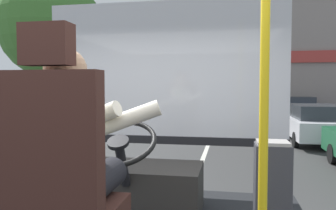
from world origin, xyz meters
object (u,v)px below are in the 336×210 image
object	(u,v)px
fare_box	(272,199)
parked_car_blue	(295,109)
bus_driver	(73,149)
driver_seat	(62,191)
steering_console	(136,186)
parked_car_white	(315,123)
handrail_pole	(264,96)

from	to	relation	value
fare_box	parked_car_blue	xyz separation A→B (m)	(3.14, 16.38, -0.46)
fare_box	bus_driver	bearing A→B (deg)	-150.61
driver_seat	fare_box	size ratio (longest dim) A/B	1.83
steering_console	parked_car_white	distance (m)	9.98
handrail_pole	parked_car_white	bearing A→B (deg)	75.32
fare_box	parked_car_white	size ratio (longest dim) A/B	0.18
parked_car_white	driver_seat	bearing A→B (deg)	-109.07
handrail_pole	parked_car_white	distance (m)	10.74
fare_box	driver_seat	bearing A→B (deg)	-145.82
bus_driver	fare_box	world-z (taller)	bus_driver
bus_driver	parked_car_blue	size ratio (longest dim) A/B	0.18
bus_driver	steering_console	xyz separation A→B (m)	(0.00, 1.12, -0.53)
bus_driver	parked_car_white	size ratio (longest dim) A/B	0.20
driver_seat	handrail_pole	size ratio (longest dim) A/B	0.65
driver_seat	handrail_pole	world-z (taller)	handrail_pole
bus_driver	steering_console	size ratio (longest dim) A/B	0.74
parked_car_blue	driver_seat	bearing A→B (deg)	-103.76
steering_console	handrail_pole	xyz separation A→B (m)	(0.93, -1.04, 0.80)
driver_seat	parked_car_blue	size ratio (longest dim) A/B	0.30
handrail_pole	parked_car_blue	bearing A→B (deg)	79.11
handrail_pole	fare_box	world-z (taller)	handrail_pole
driver_seat	handrail_pole	bearing A→B (deg)	12.15
handrail_pole	fare_box	size ratio (longest dim) A/B	2.81
parked_car_white	parked_car_blue	bearing A→B (deg)	85.26
driver_seat	handrail_pole	distance (m)	1.06
handrail_pole	steering_console	bearing A→B (deg)	131.85
driver_seat	handrail_pole	xyz separation A→B (m)	(0.93, 0.20, 0.45)
driver_seat	steering_console	size ratio (longest dim) A/B	1.21
steering_console	parked_car_blue	size ratio (longest dim) A/B	0.25
fare_box	parked_car_blue	distance (m)	16.69
driver_seat	parked_car_white	world-z (taller)	driver_seat
fare_box	handrail_pole	bearing A→B (deg)	-101.79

